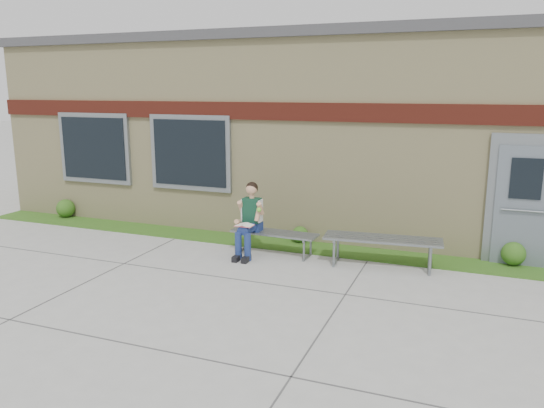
% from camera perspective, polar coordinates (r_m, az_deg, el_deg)
% --- Properties ---
extents(ground, '(80.00, 80.00, 0.00)m').
position_cam_1_polar(ground, '(7.99, -0.05, -10.01)').
color(ground, '#9E9E99').
rests_on(ground, ground).
extents(grass_strip, '(16.00, 0.80, 0.02)m').
position_cam_1_polar(grass_strip, '(10.32, 5.19, -4.80)').
color(grass_strip, '#1D4E15').
rests_on(grass_strip, ground).
extents(school_building, '(16.20, 6.22, 4.20)m').
position_cam_1_polar(school_building, '(13.19, 9.48, 8.08)').
color(school_building, beige).
rests_on(school_building, ground).
extents(bench_left, '(1.66, 0.53, 0.43)m').
position_cam_1_polar(bench_left, '(9.90, 0.26, -3.57)').
color(bench_left, slate).
rests_on(bench_left, ground).
extents(bench_right, '(2.05, 0.75, 0.52)m').
position_cam_1_polar(bench_right, '(9.38, 11.78, -4.27)').
color(bench_right, slate).
rests_on(bench_right, ground).
extents(girl, '(0.51, 0.83, 1.36)m').
position_cam_1_polar(girl, '(9.77, -2.46, -1.58)').
color(girl, navy).
rests_on(girl, ground).
extents(shrub_west, '(0.43, 0.43, 0.43)m').
position_cam_1_polar(shrub_west, '(13.60, -21.31, -0.43)').
color(shrub_west, '#1D4E15').
rests_on(shrub_west, grass_strip).
extents(shrub_mid, '(0.32, 0.32, 0.32)m').
position_cam_1_polar(shrub_mid, '(10.64, 3.03, -3.28)').
color(shrub_mid, '#1D4E15').
rests_on(shrub_mid, grass_strip).
extents(shrub_east, '(0.41, 0.41, 0.41)m').
position_cam_1_polar(shrub_east, '(10.17, 24.54, -4.88)').
color(shrub_east, '#1D4E15').
rests_on(shrub_east, grass_strip).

